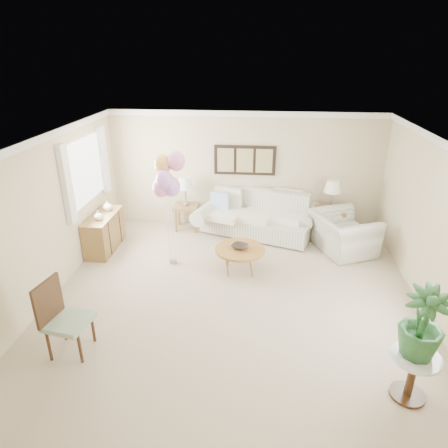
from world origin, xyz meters
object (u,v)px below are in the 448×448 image
sofa (257,217)px  accent_chair (62,316)px  coffee_table (240,250)px  armchair (343,233)px  balloon_cluster (167,177)px

sofa → accent_chair: 4.77m
coffee_table → armchair: bearing=26.4°
sofa → balloon_cluster: size_ratio=1.32×
armchair → accent_chair: (-4.21, -3.36, 0.17)m
sofa → coffee_table: sofa is taller
coffee_table → balloon_cluster: bearing=174.5°
coffee_table → sofa: bearing=80.5°
coffee_table → balloon_cluster: (-1.30, 0.13, 1.31)m
coffee_table → accent_chair: (-2.20, -2.36, 0.13)m
armchair → accent_chair: bearing=105.9°
sofa → armchair: sofa is taller
accent_chair → coffee_table: bearing=47.0°
sofa → armchair: (1.72, -0.71, 0.01)m
sofa → armchair: size_ratio=2.39×
armchair → accent_chair: accent_chair is taller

